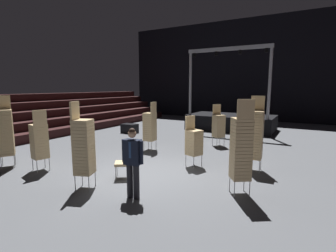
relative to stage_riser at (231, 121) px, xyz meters
The scene contains 15 objects.
ground_plane 9.40m from the stage_riser, 90.00° to the right, with size 22.00×30.00×0.10m, color #515459.
arena_end_wall 6.59m from the stage_riser, 90.00° to the left, with size 22.00×0.30×8.00m, color black.
bleacher_bank_left 12.40m from the stage_riser, 137.45° to the right, with size 3.75×24.00×2.25m.
stage_riser is the anchor object (origin of this frame).
man_with_tie 11.04m from the stage_riser, 86.04° to the right, with size 0.57×0.28×1.72m.
chair_stack_front_left 11.25m from the stage_riser, 106.01° to the right, with size 0.53×0.53×1.96m.
chair_stack_front_right 6.98m from the stage_riser, 102.83° to the right, with size 0.45×0.45×2.05m.
chair_stack_mid_left 8.05m from the stage_riser, 82.82° to the right, with size 0.57×0.57×1.71m.
chair_stack_mid_right 9.96m from the stage_riser, 72.81° to the right, with size 0.61×0.61×2.39m.
chair_stack_mid_centre 11.18m from the stage_riser, 93.72° to the right, with size 0.57×0.57×2.31m.
chair_stack_rear_left 4.69m from the stage_riser, 80.98° to the right, with size 0.62×0.62×1.88m.
chair_stack_rear_right 11.97m from the stage_riser, 111.70° to the right, with size 0.61×0.61×2.39m.
chair_stack_rear_centre 8.00m from the stage_riser, 68.83° to the right, with size 0.47×0.47×2.39m.
equipment_road_case 6.29m from the stage_riser, 140.41° to the right, with size 0.90×0.60×0.53m, color black.
loose_chair_near_man 10.01m from the stage_riser, 91.69° to the right, with size 0.61×0.61×0.95m.
Camera 1 is at (4.39, -6.29, 2.67)m, focal length 27.24 mm.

